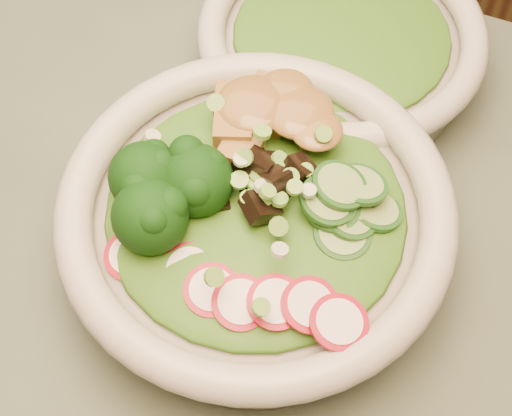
% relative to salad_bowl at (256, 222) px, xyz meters
% --- Properties ---
extents(salad_bowl, '(0.30, 0.30, 0.08)m').
position_rel_salad_bowl_xyz_m(salad_bowl, '(0.00, 0.00, 0.00)').
color(salad_bowl, beige).
rests_on(salad_bowl, dining_table).
extents(side_bowl, '(0.26, 0.26, 0.07)m').
position_rel_salad_bowl_xyz_m(side_bowl, '(-0.00, 0.20, -0.01)').
color(side_bowl, beige).
rests_on(side_bowl, dining_table).
extents(lettuce_bed, '(0.22, 0.22, 0.03)m').
position_rel_salad_bowl_xyz_m(lettuce_bed, '(0.00, 0.00, 0.02)').
color(lettuce_bed, '#245912').
rests_on(lettuce_bed, salad_bowl).
extents(side_lettuce, '(0.17, 0.17, 0.02)m').
position_rel_salad_bowl_xyz_m(side_lettuce, '(-0.00, 0.20, 0.01)').
color(side_lettuce, '#245912').
rests_on(side_lettuce, side_bowl).
extents(broccoli_florets, '(0.11, 0.10, 0.05)m').
position_rel_salad_bowl_xyz_m(broccoli_florets, '(-0.07, -0.02, 0.04)').
color(broccoli_florets, black).
rests_on(broccoli_florets, salad_bowl).
extents(radish_slices, '(0.13, 0.08, 0.02)m').
position_rel_salad_bowl_xyz_m(radish_slices, '(0.02, -0.07, 0.03)').
color(radish_slices, maroon).
rests_on(radish_slices, salad_bowl).
extents(cucumber_slices, '(0.10, 0.10, 0.04)m').
position_rel_salad_bowl_xyz_m(cucumber_slices, '(0.07, 0.02, 0.04)').
color(cucumber_slices, '#9ABE69').
rests_on(cucumber_slices, salad_bowl).
extents(mushroom_heap, '(0.10, 0.10, 0.04)m').
position_rel_salad_bowl_xyz_m(mushroom_heap, '(-0.00, 0.01, 0.04)').
color(mushroom_heap, black).
rests_on(mushroom_heap, salad_bowl).
extents(tofu_cubes, '(0.11, 0.09, 0.04)m').
position_rel_salad_bowl_xyz_m(tofu_cubes, '(-0.02, 0.07, 0.04)').
color(tofu_cubes, olive).
rests_on(tofu_cubes, salad_bowl).
extents(peanut_sauce, '(0.08, 0.06, 0.02)m').
position_rel_salad_bowl_xyz_m(peanut_sauce, '(-0.02, 0.07, 0.05)').
color(peanut_sauce, brown).
rests_on(peanut_sauce, tofu_cubes).
extents(scallion_garnish, '(0.21, 0.21, 0.03)m').
position_rel_salad_bowl_xyz_m(scallion_garnish, '(0.00, 0.00, 0.05)').
color(scallion_garnish, '#73B33F').
rests_on(scallion_garnish, salad_bowl).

